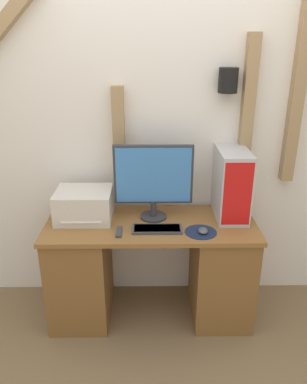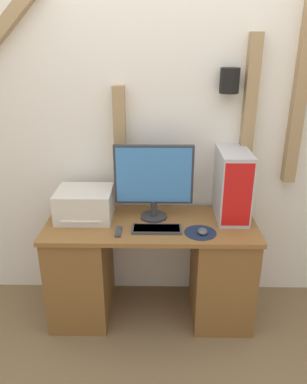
{
  "view_description": "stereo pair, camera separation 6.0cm",
  "coord_description": "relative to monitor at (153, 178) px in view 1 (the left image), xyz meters",
  "views": [
    {
      "loc": [
        -0.01,
        -1.97,
        1.89
      ],
      "look_at": [
        0.02,
        0.28,
        0.97
      ],
      "focal_mm": 35.0,
      "sensor_mm": 36.0,
      "label": 1
    },
    {
      "loc": [
        0.05,
        -1.97,
        1.89
      ],
      "look_at": [
        0.02,
        0.28,
        0.97
      ],
      "focal_mm": 35.0,
      "sensor_mm": 36.0,
      "label": 2
    }
  ],
  "objects": [
    {
      "name": "keyboard",
      "position": [
        0.02,
        -0.19,
        -0.28
      ],
      "size": [
        0.32,
        0.13,
        0.02
      ],
      "color": "#3D3D42",
      "rests_on": "desk"
    },
    {
      "name": "monitor",
      "position": [
        0.0,
        0.0,
        0.0
      ],
      "size": [
        0.53,
        0.18,
        0.52
      ],
      "color": "#333338",
      "rests_on": "desk"
    },
    {
      "name": "mousepad",
      "position": [
        0.3,
        -0.22,
        -0.29
      ],
      "size": [
        0.21,
        0.21,
        0.0
      ],
      "color": "#19233D",
      "rests_on": "desk"
    },
    {
      "name": "computer_tower",
      "position": [
        0.53,
        0.04,
        -0.06
      ],
      "size": [
        0.2,
        0.41,
        0.47
      ],
      "color": "#B2B2B7",
      "rests_on": "desk"
    },
    {
      "name": "ground_plane",
      "position": [
        -0.02,
        -0.37,
        -1.03
      ],
      "size": [
        12.0,
        12.0,
        0.0
      ],
      "primitive_type": "plane",
      "color": "brown"
    },
    {
      "name": "remote_control",
      "position": [
        -0.22,
        -0.23,
        -0.28
      ],
      "size": [
        0.03,
        0.13,
        0.02
      ],
      "color": "#38383D",
      "rests_on": "desk"
    },
    {
      "name": "mouse",
      "position": [
        0.31,
        -0.23,
        -0.27
      ],
      "size": [
        0.06,
        0.08,
        0.03
      ],
      "color": "#4C4C51",
      "rests_on": "mousepad"
    },
    {
      "name": "desk",
      "position": [
        -0.02,
        -0.09,
        -0.65
      ],
      "size": [
        1.42,
        0.56,
        0.74
      ],
      "color": "brown",
      "rests_on": "ground_plane"
    },
    {
      "name": "wall_back",
      "position": [
        -0.01,
        0.25,
        0.32
      ],
      "size": [
        6.4,
        0.18,
        2.7
      ],
      "color": "white",
      "rests_on": "ground_plane"
    },
    {
      "name": "printer",
      "position": [
        -0.47,
        -0.01,
        -0.19
      ],
      "size": [
        0.38,
        0.32,
        0.2
      ],
      "color": "beige",
      "rests_on": "desk"
    }
  ]
}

